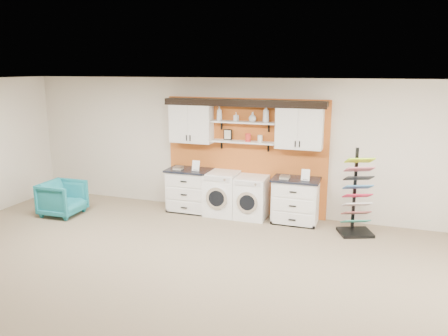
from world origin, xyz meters
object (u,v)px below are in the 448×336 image
at_px(washer, 222,193).
at_px(dryer, 252,197).
at_px(sample_rack, 356,207).
at_px(armchair, 63,198).
at_px(base_cabinet_left, 190,190).
at_px(base_cabinet_right, 295,200).

bearing_deg(washer, dryer, 0.00).
distance_m(sample_rack, armchair, 5.87).
bearing_deg(washer, armchair, -160.32).
bearing_deg(base_cabinet_left, washer, -0.27).
height_order(base_cabinet_left, dryer, base_cabinet_left).
bearing_deg(dryer, sample_rack, -6.79).
distance_m(base_cabinet_left, sample_rack, 3.43).
distance_m(base_cabinet_right, washer, 1.53).
xyz_separation_m(base_cabinet_left, dryer, (1.37, -0.00, -0.03)).
xyz_separation_m(washer, dryer, (0.64, 0.00, -0.02)).
relative_size(base_cabinet_right, dryer, 1.07).
height_order(base_cabinet_right, washer, washer).
relative_size(base_cabinet_left, base_cabinet_right, 1.02).
height_order(base_cabinet_right, armchair, base_cabinet_right).
xyz_separation_m(washer, sample_rack, (2.69, -0.24, 0.06)).
bearing_deg(base_cabinet_left, sample_rack, -4.14).
xyz_separation_m(sample_rack, armchair, (-5.80, -0.87, -0.16)).
distance_m(washer, dryer, 0.64).
bearing_deg(sample_rack, washer, 153.20).
xyz_separation_m(base_cabinet_left, armchair, (-2.39, -1.12, -0.10)).
bearing_deg(sample_rack, base_cabinet_right, 146.32).
bearing_deg(armchair, sample_rack, -82.48).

